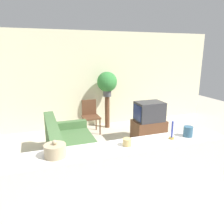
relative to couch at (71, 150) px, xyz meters
name	(u,v)px	position (x,y,z in m)	size (l,w,h in m)	color
ground_plane	(111,196)	(0.39, -1.23, -0.29)	(14.00, 14.00, 0.00)	beige
wall_back	(70,81)	(0.39, 2.20, 1.06)	(9.00, 0.06, 2.70)	beige
couch	(71,150)	(0.00, 0.00, 0.00)	(0.93, 1.88, 0.85)	#476B3D
tv_stand	(149,131)	(1.98, 0.47, -0.02)	(0.76, 0.50, 0.54)	brown
television	(149,111)	(1.97, 0.47, 0.48)	(0.65, 0.48, 0.46)	#333338
wooden_chair	(90,115)	(0.81, 1.58, 0.21)	(0.44, 0.44, 0.89)	brown
plant_stand	(107,112)	(1.36, 1.81, 0.17)	(0.14, 0.14, 0.92)	brown
potted_plant	(107,82)	(1.36, 1.81, 1.03)	(0.56, 0.56, 0.69)	#4C4C51
foreground_counter	(122,183)	(0.39, -1.69, 0.22)	(2.86, 0.44, 1.03)	silver
decorative_bowl	(55,150)	(-0.40, -1.69, 0.81)	(0.24, 0.24, 0.19)	tan
candle_jar	(127,142)	(0.45, -1.69, 0.78)	(0.11, 0.11, 0.09)	tan
candlestick	(172,133)	(1.09, -1.69, 0.81)	(0.07, 0.07, 0.24)	#B7933D
coffee_tin	(188,131)	(1.34, -1.69, 0.80)	(0.12, 0.12, 0.14)	#335B75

